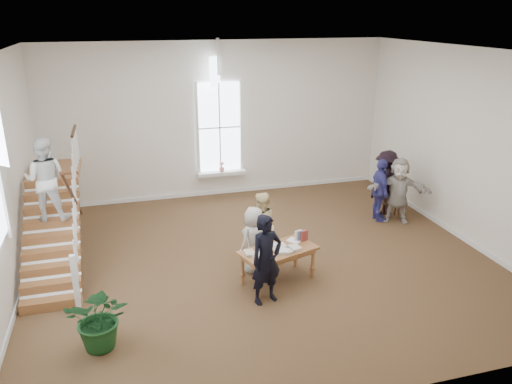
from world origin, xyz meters
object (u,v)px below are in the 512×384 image
object	(u,v)px
library_table	(278,253)
woman_cluster_c	(398,190)
elderly_woman	(254,239)
woman_cluster_a	(380,190)
side_chair	(391,198)
person_yellow	(261,226)
floor_plant	(101,318)
woman_cluster_b	(386,182)
police_officer	(266,260)

from	to	relation	value
library_table	woman_cluster_c	xyz separation A→B (m)	(3.97, 2.13, 0.23)
elderly_woman	woman_cluster_a	xyz separation A→B (m)	(3.90, 1.72, 0.13)
woman_cluster_a	woman_cluster_c	distance (m)	0.46
elderly_woman	side_chair	xyz separation A→B (m)	(4.33, 1.87, -0.20)
library_table	woman_cluster_a	bearing A→B (deg)	14.99
elderly_woman	woman_cluster_c	world-z (taller)	woman_cluster_c
person_yellow	woman_cluster_c	distance (m)	4.14
floor_plant	woman_cluster_c	bearing A→B (deg)	24.54
woman_cluster_b	person_yellow	bearing A→B (deg)	-4.98
police_officer	floor_plant	distance (m)	3.07
library_table	floor_plant	distance (m)	3.65
library_table	woman_cluster_a	distance (m)	4.25
woman_cluster_b	side_chair	size ratio (longest dim) A/B	1.88
police_officer	woman_cluster_b	world-z (taller)	police_officer
person_yellow	woman_cluster_a	distance (m)	3.80
woman_cluster_a	woman_cluster_b	distance (m)	0.61
woman_cluster_b	side_chair	xyz separation A→B (m)	(0.02, -0.30, -0.36)
police_officer	person_yellow	distance (m)	1.80
library_table	elderly_woman	bearing A→B (deg)	101.20
floor_plant	side_chair	world-z (taller)	floor_plant
elderly_woman	woman_cluster_a	distance (m)	4.26
library_table	woman_cluster_b	distance (m)	4.85
woman_cluster_b	side_chair	distance (m)	0.47
side_chair	floor_plant	bearing A→B (deg)	-136.42
woman_cluster_a	side_chair	size ratio (longest dim) A/B	1.80
elderly_woman	floor_plant	size ratio (longest dim) A/B	1.28
person_yellow	side_chair	world-z (taller)	person_yellow
floor_plant	side_chair	distance (m)	8.31
woman_cluster_a	elderly_woman	bearing A→B (deg)	123.24
police_officer	floor_plant	world-z (taller)	police_officer
person_yellow	woman_cluster_c	bearing A→B (deg)	167.42
elderly_woman	floor_plant	xyz separation A→B (m)	(-3.09, -1.86, -0.15)
woman_cluster_b	woman_cluster_c	size ratio (longest dim) A/B	1.01
library_table	woman_cluster_c	distance (m)	4.51
woman_cluster_c	side_chair	xyz separation A→B (m)	(0.02, 0.35, -0.35)
side_chair	woman_cluster_c	bearing A→B (deg)	-76.82
woman_cluster_a	floor_plant	size ratio (longest dim) A/B	1.50
police_officer	side_chair	distance (m)	5.43
elderly_woman	woman_cluster_c	xyz separation A→B (m)	(4.31, 1.52, 0.15)
person_yellow	woman_cluster_c	size ratio (longest dim) A/B	0.89
police_officer	elderly_woman	distance (m)	1.27
woman_cluster_c	floor_plant	world-z (taller)	woman_cluster_c
woman_cluster_b	police_officer	bearing A→B (deg)	10.21
library_table	elderly_woman	xyz separation A→B (m)	(-0.34, 0.61, 0.07)
elderly_woman	woman_cluster_a	world-z (taller)	woman_cluster_a
woman_cluster_b	woman_cluster_c	distance (m)	0.65
person_yellow	woman_cluster_c	xyz separation A→B (m)	(4.01, 1.02, 0.09)
person_yellow	elderly_woman	bearing A→B (deg)	32.22
woman_cluster_b	library_table	bearing A→B (deg)	7.42
woman_cluster_c	floor_plant	distance (m)	8.14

